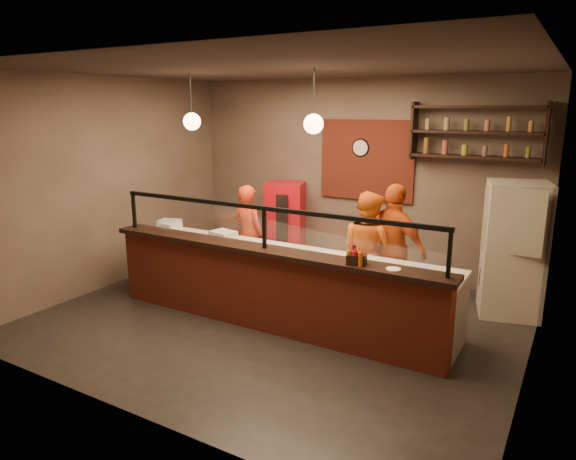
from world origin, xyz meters
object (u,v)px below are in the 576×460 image
Objects in this scene: cook_right at (394,249)px; pizza_dough at (326,257)px; wall_clock at (361,148)px; condiment_caddy at (357,259)px; pepper_mill at (354,254)px; cook_left at (248,234)px; red_cooler at (285,224)px; fridge at (513,250)px; cook_mid at (368,251)px.

pizza_dough is (-0.59, -0.89, 0.02)m from cook_right.
condiment_caddy is (1.14, -2.81, -0.98)m from wall_clock.
pizza_dough is 2.40× the size of condiment_caddy.
pepper_mill is at bearing -39.77° from pizza_dough.
cook_right is 8.82× the size of pepper_mill.
cook_left is 1.06× the size of red_cooler.
cook_left is at bearing -133.66° from wall_clock.
red_cooler is (-3.75, 0.39, -0.16)m from fridge.
cook_right is (0.33, 0.11, 0.06)m from cook_mid.
red_cooler reaches higher than pizza_dough.
wall_clock reaches higher than condiment_caddy.
cook_right is at bearing 92.25° from condiment_caddy.
pepper_mill is (0.33, -1.28, 0.33)m from cook_mid.
pepper_mill reaches higher than pizza_dough.
cook_right reaches higher than pizza_dough.
fridge reaches higher than cook_left.
pizza_dough is 0.81m from pepper_mill.
pepper_mill is at bearing 136.06° from condiment_caddy.
wall_clock is 3.18m from condiment_caddy.
pepper_mill is (2.39, -1.39, 0.37)m from cook_left.
cook_mid is 1.41m from condiment_caddy.
wall_clock reaches higher than cook_right.
wall_clock reaches higher than pepper_mill.
cook_mid is 8.10× the size of condiment_caddy.
cook_mid is 0.92× the size of fridge.
red_cooler is at bearing 133.72° from condiment_caddy.
pepper_mill is (-0.05, 0.05, 0.04)m from condiment_caddy.
cook_mid reaches higher than condiment_caddy.
cook_mid is at bearing 71.55° from pizza_dough.
wall_clock is at bearing -4.31° from red_cooler.
fridge is at bearing -131.97° from cook_mid.
pepper_mill reaches higher than condiment_caddy.
fridge is 8.84× the size of condiment_caddy.
condiment_caddy is at bearing -136.81° from fridge.
fridge is (3.81, 0.67, 0.12)m from cook_left.
cook_mid is (2.06, -0.11, 0.04)m from cook_left.
wall_clock is 1.50× the size of pepper_mill.
fridge is (1.75, 0.78, 0.08)m from cook_mid.
fridge reaches higher than condiment_caddy.
condiment_caddy is at bearing -64.53° from red_cooler.
pizza_dough is at bearing 139.88° from condiment_caddy.
fridge is at bearing -163.76° from cook_left.
cook_mid is 0.83m from pizza_dough.
cook_left is 2.79m from pepper_mill.
cook_mid is 0.94× the size of cook_right.
cook_mid reaches higher than red_cooler.
pepper_mill is at bearing -68.48° from wall_clock.
red_cooler is at bearing 160.17° from fridge.
cook_left is at bearing 20.71° from cook_mid.
pepper_mill is (2.34, -2.45, 0.42)m from red_cooler.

